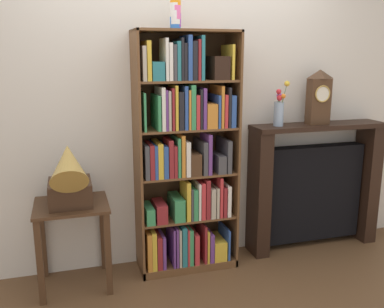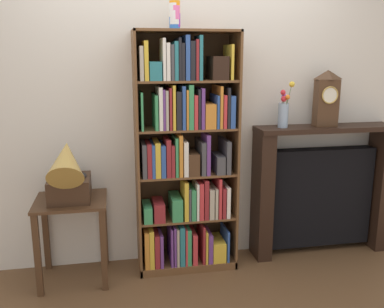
{
  "view_description": "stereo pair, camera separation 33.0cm",
  "coord_description": "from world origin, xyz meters",
  "px_view_note": "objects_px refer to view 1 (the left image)",
  "views": [
    {
      "loc": [
        -0.87,
        -2.99,
        1.68
      ],
      "look_at": [
        0.05,
        0.1,
        0.93
      ],
      "focal_mm": 39.67,
      "sensor_mm": 36.0,
      "label": 1
    },
    {
      "loc": [
        -0.55,
        -3.07,
        1.68
      ],
      "look_at": [
        0.05,
        0.1,
        0.93
      ],
      "focal_mm": 39.67,
      "sensor_mm": 36.0,
      "label": 2
    }
  ],
  "objects_px": {
    "fireplace_mantel": "(313,187)",
    "cup_stack": "(175,15)",
    "side_table_left": "(73,225)",
    "mantel_clock": "(319,97)",
    "gramophone": "(69,177)",
    "bookshelf": "(186,161)",
    "flower_vase": "(279,109)"
  },
  "relations": [
    {
      "from": "fireplace_mantel",
      "to": "cup_stack",
      "type": "bearing_deg",
      "value": -176.21
    },
    {
      "from": "cup_stack",
      "to": "side_table_left",
      "type": "xyz_separation_m",
      "value": [
        -0.8,
        -0.04,
        -1.48
      ]
    },
    {
      "from": "side_table_left",
      "to": "mantel_clock",
      "type": "relative_size",
      "value": 1.41
    },
    {
      "from": "gramophone",
      "to": "fireplace_mantel",
      "type": "bearing_deg",
      "value": 5.19
    },
    {
      "from": "bookshelf",
      "to": "flower_vase",
      "type": "relative_size",
      "value": 5.05
    },
    {
      "from": "fireplace_mantel",
      "to": "flower_vase",
      "type": "xyz_separation_m",
      "value": [
        -0.39,
        -0.03,
        0.71
      ]
    },
    {
      "from": "fireplace_mantel",
      "to": "mantel_clock",
      "type": "height_order",
      "value": "mantel_clock"
    },
    {
      "from": "bookshelf",
      "to": "mantel_clock",
      "type": "relative_size",
      "value": 4.09
    },
    {
      "from": "gramophone",
      "to": "flower_vase",
      "type": "distance_m",
      "value": 1.74
    },
    {
      "from": "mantel_clock",
      "to": "fireplace_mantel",
      "type": "bearing_deg",
      "value": 48.71
    },
    {
      "from": "cup_stack",
      "to": "fireplace_mantel",
      "type": "height_order",
      "value": "cup_stack"
    },
    {
      "from": "bookshelf",
      "to": "fireplace_mantel",
      "type": "relative_size",
      "value": 1.56
    },
    {
      "from": "fireplace_mantel",
      "to": "mantel_clock",
      "type": "relative_size",
      "value": 2.63
    },
    {
      "from": "bookshelf",
      "to": "side_table_left",
      "type": "relative_size",
      "value": 2.91
    },
    {
      "from": "mantel_clock",
      "to": "flower_vase",
      "type": "xyz_separation_m",
      "value": [
        -0.36,
        -0.0,
        -0.09
      ]
    },
    {
      "from": "gramophone",
      "to": "cup_stack",
      "type": "bearing_deg",
      "value": 7.41
    },
    {
      "from": "bookshelf",
      "to": "cup_stack",
      "type": "relative_size",
      "value": 9.47
    },
    {
      "from": "side_table_left",
      "to": "gramophone",
      "type": "distance_m",
      "value": 0.39
    },
    {
      "from": "bookshelf",
      "to": "side_table_left",
      "type": "distance_m",
      "value": 0.97
    },
    {
      "from": "side_table_left",
      "to": "fireplace_mantel",
      "type": "xyz_separation_m",
      "value": [
        2.07,
        0.12,
        0.07
      ]
    },
    {
      "from": "gramophone",
      "to": "mantel_clock",
      "type": "distance_m",
      "value": 2.11
    },
    {
      "from": "side_table_left",
      "to": "gramophone",
      "type": "height_order",
      "value": "gramophone"
    },
    {
      "from": "bookshelf",
      "to": "flower_vase",
      "type": "xyz_separation_m",
      "value": [
        0.81,
        0.04,
        0.37
      ]
    },
    {
      "from": "bookshelf",
      "to": "fireplace_mantel",
      "type": "bearing_deg",
      "value": 3.32
    },
    {
      "from": "cup_stack",
      "to": "flower_vase",
      "type": "height_order",
      "value": "cup_stack"
    },
    {
      "from": "gramophone",
      "to": "mantel_clock",
      "type": "relative_size",
      "value": 1.16
    },
    {
      "from": "side_table_left",
      "to": "flower_vase",
      "type": "height_order",
      "value": "flower_vase"
    },
    {
      "from": "side_table_left",
      "to": "gramophone",
      "type": "relative_size",
      "value": 1.21
    },
    {
      "from": "gramophone",
      "to": "flower_vase",
      "type": "xyz_separation_m",
      "value": [
        1.68,
        0.16,
        0.39
      ]
    },
    {
      "from": "bookshelf",
      "to": "gramophone",
      "type": "distance_m",
      "value": 0.88
    },
    {
      "from": "side_table_left",
      "to": "fireplace_mantel",
      "type": "relative_size",
      "value": 0.54
    },
    {
      "from": "cup_stack",
      "to": "side_table_left",
      "type": "bearing_deg",
      "value": -177.25
    }
  ]
}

